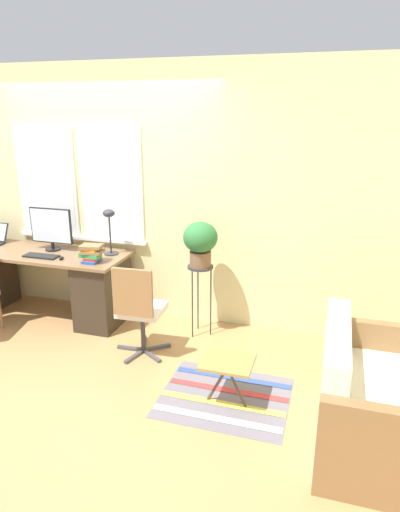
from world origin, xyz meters
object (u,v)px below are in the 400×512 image
Objects in this scene: couch_loveseat at (375,406)px; folding_stool at (227,365)px; mouse at (61,258)px; desk_lamp at (109,221)px; monitor at (51,228)px; potted_plant at (200,241)px; keyboard at (41,256)px; office_chair_swivel at (139,309)px; plant_stand at (200,275)px; book_stack at (91,253)px.

folding_stool is at bearing 83.20° from couch_loveseat.
desk_lamp is (0.40, 0.33, 0.34)m from mouse.
monitor reaches higher than potted_plant.
office_chair_swivel is at bearing -16.07° from keyboard.
office_chair_swivel is at bearing -25.65° from monitor.
plant_stand is at bearing 116.84° from folding_stool.
monitor is 1.33× the size of keyboard.
couch_loveseat reaches higher than keyboard.
desk_lamp is at bearing 39.18° from mouse.
mouse is 0.14× the size of desk_lamp.
desk_lamp is (0.66, 0.31, 0.35)m from keyboard.
mouse is 2.18m from folding_stool.
mouse is at bearing -170.31° from plant_stand.
couch_loveseat is at bearing -16.61° from keyboard.
plant_stand is at bearing -1.09° from monitor.
office_chair_swivel is (1.30, -0.62, -0.52)m from monitor.
book_stack is at bearing 152.11° from folding_stool.
office_chair_swivel is 0.76× the size of couch_loveseat.
desk_lamp reaches higher than book_stack.
folding_stool is (0.96, -0.49, -0.13)m from office_chair_swivel.
couch_loveseat is at bearing -26.06° from desk_lamp.
monitor is 0.35m from keyboard.
monitor reaches higher than keyboard.
book_stack is 0.26× the size of office_chair_swivel.
mouse is 0.27× the size of book_stack.
office_chair_swivel is (1.27, -0.37, -0.27)m from keyboard.
monitor is at bearing 135.89° from mouse.
monitor is at bearing 178.91° from plant_stand.
monitor is at bearing -175.81° from desk_lamp.
couch_loveseat is at bearing -20.15° from book_stack.
book_stack is at bearing 4.28° from mouse.
potted_plant is (0.00, 0.00, 0.36)m from plant_stand.
keyboard is at bearing -179.28° from book_stack.
monitor is 0.69m from book_stack.
potted_plant is at bearing 7.63° from keyboard.
folding_stool is (0.55, -1.08, -0.65)m from potted_plant.
couch_loveseat is 3.04× the size of folding_stool.
couch_loveseat is 2.70× the size of potted_plant.
folding_stool is (2.26, -1.11, -0.65)m from monitor.
folding_stool is (2.23, -0.86, -0.41)m from keyboard.
mouse is 0.15× the size of potted_plant.
desk_lamp is at bearing 175.39° from plant_stand.
desk_lamp is at bearing 143.47° from folding_stool.
desk_lamp is at bearing 63.94° from couch_loveseat.
plant_stand is at bearing 53.21° from couch_loveseat.
folding_stool is at bearing -26.29° from monitor.
office_chair_swivel is 2.13m from couch_loveseat.
monitor is at bearing 69.53° from couch_loveseat.
keyboard is 0.31× the size of couch_loveseat.
monitor is at bearing 158.14° from book_stack.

